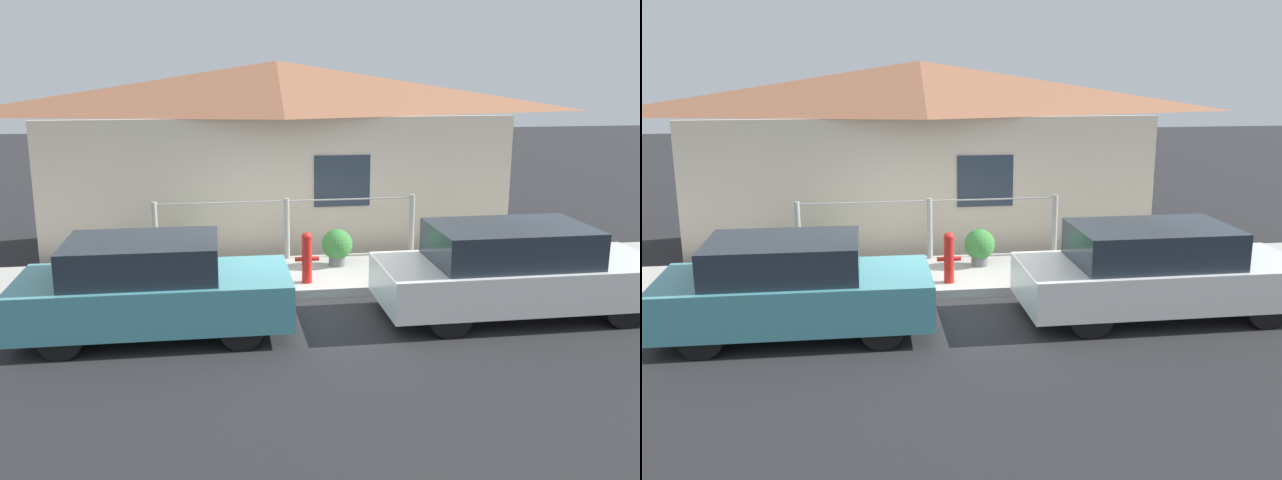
{
  "view_description": "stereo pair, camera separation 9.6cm",
  "coord_description": "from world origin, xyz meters",
  "views": [
    {
      "loc": [
        -1.35,
        -10.88,
        3.71
      ],
      "look_at": [
        0.36,
        0.3,
        0.9
      ],
      "focal_mm": 40.0,
      "sensor_mm": 36.0,
      "label": 1
    },
    {
      "loc": [
        -1.26,
        -10.89,
        3.71
      ],
      "look_at": [
        0.36,
        0.3,
        0.9
      ],
      "focal_mm": 40.0,
      "sensor_mm": 36.0,
      "label": 2
    }
  ],
  "objects": [
    {
      "name": "ground_plane",
      "position": [
        0.0,
        0.0,
        0.0
      ],
      "size": [
        60.0,
        60.0,
        0.0
      ],
      "primitive_type": "plane",
      "color": "#262628"
    },
    {
      "name": "fence",
      "position": [
        0.0,
        2.0,
        0.78
      ],
      "size": [
        4.9,
        0.1,
        1.15
      ],
      "color": "#999993",
      "rests_on": "sidewalk"
    },
    {
      "name": "fire_hydrant",
      "position": [
        0.16,
        0.43,
        0.6
      ],
      "size": [
        0.4,
        0.18,
        0.86
      ],
      "color": "red",
      "rests_on": "sidewalk"
    },
    {
      "name": "car_right",
      "position": [
        3.1,
        -1.2,
        0.7
      ],
      "size": [
        4.21,
        1.71,
        1.39
      ],
      "rotation": [
        0.0,
        0.0,
        -0.0
      ],
      "color": "white",
      "rests_on": "ground_plane"
    },
    {
      "name": "car_left",
      "position": [
        -2.23,
        -1.2,
        0.68
      ],
      "size": [
        3.76,
        1.72,
        1.37
      ],
      "rotation": [
        0.0,
        0.0,
        -0.01
      ],
      "color": "teal",
      "rests_on": "ground_plane"
    },
    {
      "name": "house",
      "position": [
        0.0,
        3.59,
        3.01
      ],
      "size": [
        9.6,
        2.23,
        3.76
      ],
      "color": "beige",
      "rests_on": "ground_plane"
    },
    {
      "name": "potted_plant_corner",
      "position": [
        3.35,
        1.49,
        0.47
      ],
      "size": [
        0.44,
        0.44,
        0.58
      ],
      "color": "brown",
      "rests_on": "sidewalk"
    },
    {
      "name": "potted_plant_by_fence",
      "position": [
        -1.95,
        1.88,
        0.53
      ],
      "size": [
        0.57,
        0.57,
        0.68
      ],
      "color": "#9E5638",
      "rests_on": "sidewalk"
    },
    {
      "name": "potted_plant_near_hydrant",
      "position": [
        0.84,
        1.38,
        0.51
      ],
      "size": [
        0.56,
        0.56,
        0.67
      ],
      "color": "slate",
      "rests_on": "sidewalk"
    },
    {
      "name": "sidewalk",
      "position": [
        0.0,
        1.08,
        0.07
      ],
      "size": [
        24.0,
        2.15,
        0.14
      ],
      "color": "#B2AFA8",
      "rests_on": "ground_plane"
    }
  ]
}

